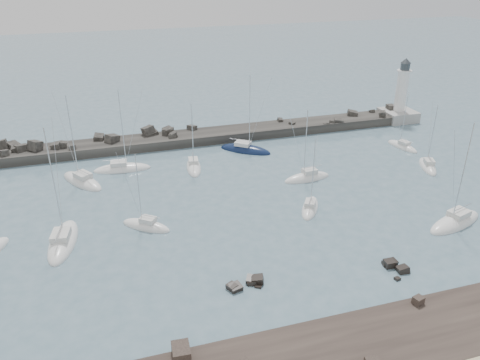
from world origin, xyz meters
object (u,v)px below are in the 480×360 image
Objects in this scene: sailboat_1 at (82,182)px; sailboat_12 at (428,167)px; sailboat_8 at (245,150)px; sailboat_11 at (455,223)px; sailboat_10 at (402,147)px; sailboat_3 at (63,242)px; sailboat_5 at (146,226)px; sailboat_4 at (122,169)px; sailboat_7 at (310,208)px; sailboat_6 at (194,167)px; lighthouse at (399,107)px; sailboat_9 at (307,178)px.

sailboat_1 reaches higher than sailboat_12.
sailboat_11 reaches higher than sailboat_8.
sailboat_10 is 9.68m from sailboat_12.
sailboat_5 is (10.84, 0.82, -0.01)m from sailboat_3.
sailboat_10 is (53.16, -5.08, -0.01)m from sailboat_4.
sailboat_8 reaches higher than sailboat_10.
sailboat_7 is 1.01× the size of sailboat_10.
sailboat_8 reaches higher than sailboat_6.
lighthouse is 69.94m from sailboat_1.
sailboat_8 reaches higher than sailboat_4.
sailboat_5 is at bearing -133.50° from sailboat_8.
sailboat_5 is at bearing -153.28° from lighthouse.
sailboat_6 is at bearing 163.41° from sailboat_12.
sailboat_1 reaches higher than sailboat_5.
sailboat_3 is at bearing -113.01° from sailboat_4.
sailboat_12 is (39.65, -11.82, 0.01)m from sailboat_6.
sailboat_8 reaches higher than sailboat_7.
sailboat_12 is at bearing -4.65° from sailboat_9.
lighthouse is at bearing 59.39° from sailboat_10.
sailboat_10 is (51.36, 15.40, -0.02)m from sailboat_5.
sailboat_5 is at bearing -173.36° from sailboat_12.
sailboat_5 is 1.02× the size of sailboat_10.
sailboat_4 reaches higher than lighthouse.
sailboat_6 is (-49.82, -12.66, -2.95)m from lighthouse.
sailboat_10 is at bearing 16.69° from sailboat_5.
sailboat_9 is (27.62, 7.64, 0.01)m from sailboat_5.
sailboat_3 reaches higher than sailboat_9.
lighthouse is 17.55m from sailboat_10.
sailboat_5 is at bearing -120.42° from sailboat_6.
sailboat_4 is 1.15× the size of sailboat_9.
sailboat_11 reaches higher than sailboat_6.
lighthouse is at bearing 67.44° from sailboat_12.
sailboat_5 reaches higher than sailboat_10.
sailboat_8 is (23.27, 2.15, 0.01)m from sailboat_4.
sailboat_7 is (-36.39, -32.19, -2.95)m from lighthouse.
sailboat_10 is 28.77m from sailboat_11.
sailboat_7 is 0.73× the size of sailboat_8.
sailboat_3 is 1.27× the size of sailboat_9.
sailboat_11 is (-9.89, -27.01, 0.02)m from sailboat_10.
sailboat_6 is at bearing 136.78° from sailboat_11.
sailboat_6 is at bearing 124.52° from sailboat_7.
sailboat_8 is at bearing 35.97° from sailboat_3.
sailboat_4 reaches higher than sailboat_5.
sailboat_12 is at bearing -30.50° from sailboat_8.
sailboat_12 is (28.54, -16.81, 0.01)m from sailboat_8.
sailboat_3 is 1.43× the size of sailboat_5.
sailboat_11 is (17.68, -9.71, 0.01)m from sailboat_7.
sailboat_4 reaches higher than sailboat_10.
sailboat_6 is 23.71m from sailboat_7.
sailboat_4 is 1.30× the size of sailboat_5.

